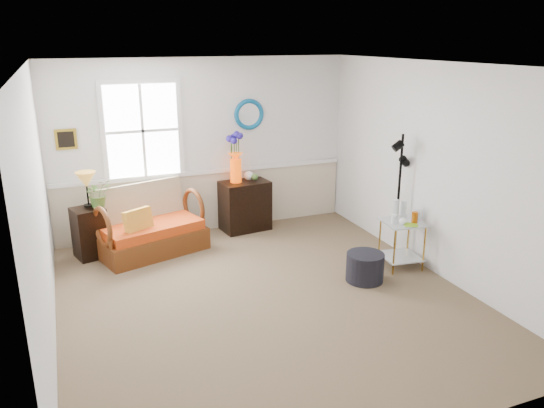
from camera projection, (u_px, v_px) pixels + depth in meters
name	position (u px, v px, depth m)	size (l,w,h in m)	color
floor	(266.00, 298.00, 6.09)	(4.50, 5.00, 0.01)	brown
ceiling	(265.00, 65.00, 5.31)	(4.50, 5.00, 0.01)	white
walls	(265.00, 189.00, 5.70)	(4.51, 5.01, 2.60)	silver
wainscot	(207.00, 201.00, 8.15)	(4.46, 0.02, 0.90)	beige
chair_rail	(206.00, 172.00, 8.00)	(4.46, 0.04, 0.06)	white
window	(142.00, 131.00, 7.48)	(1.14, 0.06, 1.44)	white
picture	(66.00, 139.00, 7.14)	(0.28, 0.03, 0.28)	#B59329
mirror	(249.00, 114.00, 8.01)	(0.47, 0.47, 0.07)	#0E77AD
loveseat	(150.00, 221.00, 7.27)	(1.41, 0.80, 0.92)	#612B0A
throw_pillow	(139.00, 224.00, 7.01)	(0.40, 0.10, 0.40)	#C5580F
lamp_stand	(90.00, 233.00, 7.15)	(0.39, 0.39, 0.69)	black
table_lamp	(87.00, 190.00, 7.02)	(0.27, 0.27, 0.49)	#B77D2B
potted_plant	(98.00, 196.00, 7.06)	(0.34, 0.37, 0.29)	#446E2E
cabinet	(245.00, 206.00, 8.17)	(0.72, 0.46, 0.77)	black
flower_vase	(235.00, 158.00, 7.92)	(0.22, 0.22, 0.75)	#DE4204
side_table	(401.00, 244.00, 6.84)	(0.49, 0.49, 0.62)	gold
tabletop_items	(406.00, 212.00, 6.72)	(0.41, 0.41, 0.25)	silver
floor_lamp	(398.00, 197.00, 7.04)	(0.24, 0.24, 1.68)	black
ottoman	(365.00, 267.00, 6.48)	(0.46, 0.46, 0.35)	black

